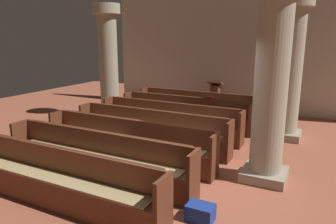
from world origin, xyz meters
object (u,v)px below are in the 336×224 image
(kneeler_box_navy, at_px, (264,127))
(pew_row_3, at_px, (150,128))
(pew_row_6, at_px, (54,176))
(kneeler_box_blue, at_px, (200,212))
(pew_row_4, at_px, (126,140))
(pew_row_5, at_px, (95,155))
(lectern, at_px, (215,100))
(pillar_far_side, at_px, (108,60))
(pew_row_2, at_px, (169,119))
(pew_row_0, at_px, (197,105))
(pew_row_1, at_px, (184,111))
(pillar_aisle_rear, at_px, (271,79))
(pillar_aisle_side, at_px, (290,66))
(hymn_book, at_px, (208,98))

(kneeler_box_navy, bearing_deg, pew_row_3, -130.04)
(pew_row_6, relative_size, kneeler_box_blue, 10.09)
(pew_row_4, height_order, pew_row_5, same)
(pew_row_4, bearing_deg, lectern, 87.31)
(pew_row_5, bearing_deg, pillar_far_side, 124.07)
(pew_row_5, bearing_deg, pew_row_6, -90.00)
(pillar_far_side, bearing_deg, pew_row_2, -20.95)
(pew_row_3, bearing_deg, pew_row_0, 90.00)
(pew_row_1, xyz_separation_m, pew_row_4, (0.00, -2.90, 0.00))
(pillar_far_side, distance_m, kneeler_box_blue, 6.65)
(pew_row_3, height_order, lectern, lectern)
(pew_row_2, relative_size, pillar_aisle_rear, 1.10)
(pillar_aisle_side, bearing_deg, kneeler_box_blue, -97.03)
(pew_row_6, distance_m, pillar_far_side, 5.71)
(pew_row_2, height_order, pew_row_3, same)
(pillar_aisle_rear, relative_size, hymn_book, 15.96)
(lectern, bearing_deg, pillar_far_side, -146.01)
(hymn_book, height_order, kneeler_box_blue, hymn_book)
(pew_row_3, xyz_separation_m, pew_row_6, (0.00, -2.90, 0.00))
(pew_row_0, distance_m, pillar_aisle_rear, 4.59)
(pew_row_1, relative_size, lectern, 3.54)
(pew_row_1, bearing_deg, pew_row_2, -90.00)
(kneeler_box_blue, bearing_deg, pew_row_0, 112.40)
(hymn_book, bearing_deg, pew_row_4, -101.69)
(lectern, height_order, kneeler_box_navy, lectern)
(hymn_book, bearing_deg, pillar_aisle_side, 0.56)
(pew_row_1, bearing_deg, kneeler_box_navy, 15.47)
(pillar_aisle_side, distance_m, kneeler_box_blue, 4.80)
(pew_row_2, xyz_separation_m, pew_row_6, (0.00, -3.87, 0.00))
(pew_row_5, distance_m, pillar_aisle_rear, 3.32)
(pew_row_6, bearing_deg, pillar_aisle_side, 61.89)
(lectern, bearing_deg, pew_row_0, -102.71)
(pew_row_4, distance_m, kneeler_box_blue, 2.55)
(pew_row_6, height_order, pillar_far_side, pillar_far_side)
(pew_row_5, bearing_deg, kneeler_box_navy, 64.58)
(lectern, height_order, kneeler_box_blue, lectern)
(pew_row_2, bearing_deg, pillar_far_side, 159.05)
(pew_row_1, relative_size, pillar_aisle_rear, 1.10)
(pew_row_2, height_order, pew_row_5, same)
(pew_row_0, distance_m, lectern, 1.04)
(pillar_aisle_rear, bearing_deg, pillar_far_side, 154.61)
(pew_row_4, height_order, kneeler_box_navy, pew_row_4)
(pew_row_6, bearing_deg, lectern, 88.07)
(pew_row_5, distance_m, kneeler_box_navy, 4.94)
(pew_row_0, distance_m, pew_row_2, 1.93)
(pew_row_0, bearing_deg, pew_row_6, -90.00)
(pillar_far_side, relative_size, pillar_aisle_rear, 1.00)
(pew_row_3, xyz_separation_m, kneeler_box_navy, (2.12, 2.52, -0.35))
(pew_row_3, relative_size, pew_row_5, 1.00)
(hymn_book, bearing_deg, pew_row_5, -98.95)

